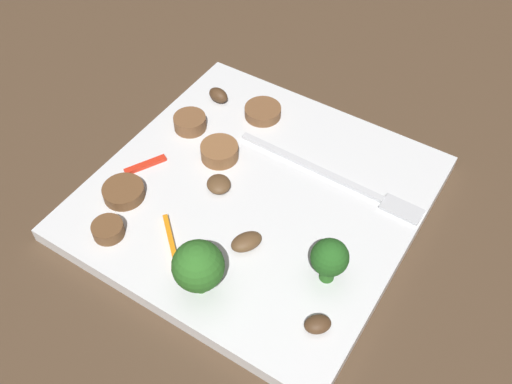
# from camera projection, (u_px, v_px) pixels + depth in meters

# --- Properties ---
(ground_plane) EXTENTS (1.40, 1.40, 0.00)m
(ground_plane) POSITION_uv_depth(u_px,v_px,m) (256.00, 202.00, 0.51)
(ground_plane) COLOR #4C3826
(plate) EXTENTS (0.27, 0.27, 0.01)m
(plate) POSITION_uv_depth(u_px,v_px,m) (256.00, 197.00, 0.50)
(plate) COLOR white
(plate) RESTS_ON ground_plane
(fork) EXTENTS (0.18, 0.02, 0.00)m
(fork) POSITION_uv_depth(u_px,v_px,m) (341.00, 181.00, 0.50)
(fork) COLOR silver
(fork) RESTS_ON plate
(broccoli_floret_0) EXTENTS (0.03, 0.03, 0.04)m
(broccoli_floret_0) POSITION_uv_depth(u_px,v_px,m) (330.00, 259.00, 0.42)
(broccoli_floret_0) COLOR #296420
(broccoli_floret_0) RESTS_ON plate
(broccoli_floret_1) EXTENTS (0.04, 0.04, 0.05)m
(broccoli_floret_1) POSITION_uv_depth(u_px,v_px,m) (198.00, 266.00, 0.41)
(broccoli_floret_1) COLOR #347525
(broccoli_floret_1) RESTS_ON plate
(sausage_slice_0) EXTENTS (0.05, 0.05, 0.01)m
(sausage_slice_0) POSITION_uv_depth(u_px,v_px,m) (219.00, 152.00, 0.52)
(sausage_slice_0) COLOR brown
(sausage_slice_0) RESTS_ON plate
(sausage_slice_1) EXTENTS (0.04, 0.04, 0.01)m
(sausage_slice_1) POSITION_uv_depth(u_px,v_px,m) (263.00, 112.00, 0.56)
(sausage_slice_1) COLOR brown
(sausage_slice_1) RESTS_ON plate
(sausage_slice_2) EXTENTS (0.03, 0.03, 0.01)m
(sausage_slice_2) POSITION_uv_depth(u_px,v_px,m) (108.00, 230.00, 0.46)
(sausage_slice_2) COLOR brown
(sausage_slice_2) RESTS_ON plate
(sausage_slice_3) EXTENTS (0.04, 0.04, 0.01)m
(sausage_slice_3) POSITION_uv_depth(u_px,v_px,m) (190.00, 122.00, 0.55)
(sausage_slice_3) COLOR brown
(sausage_slice_3) RESTS_ON plate
(sausage_slice_4) EXTENTS (0.04, 0.04, 0.01)m
(sausage_slice_4) POSITION_uv_depth(u_px,v_px,m) (124.00, 192.00, 0.49)
(sausage_slice_4) COLOR brown
(sausage_slice_4) RESTS_ON plate
(mushroom_0) EXTENTS (0.03, 0.03, 0.01)m
(mushroom_0) POSITION_uv_depth(u_px,v_px,m) (246.00, 242.00, 0.46)
(mushroom_0) COLOR brown
(mushroom_0) RESTS_ON plate
(mushroom_1) EXTENTS (0.02, 0.02, 0.01)m
(mushroom_1) POSITION_uv_depth(u_px,v_px,m) (218.00, 95.00, 0.57)
(mushroom_1) COLOR #4C331E
(mushroom_1) RESTS_ON plate
(mushroom_2) EXTENTS (0.03, 0.03, 0.01)m
(mushroom_2) POSITION_uv_depth(u_px,v_px,m) (219.00, 184.00, 0.50)
(mushroom_2) COLOR brown
(mushroom_2) RESTS_ON plate
(mushroom_3) EXTENTS (0.02, 0.02, 0.01)m
(mushroom_3) POSITION_uv_depth(u_px,v_px,m) (318.00, 324.00, 0.41)
(mushroom_3) COLOR #4C331E
(mushroom_3) RESTS_ON plate
(pepper_strip_0) EXTENTS (0.02, 0.04, 0.00)m
(pepper_strip_0) POSITION_uv_depth(u_px,v_px,m) (145.00, 165.00, 0.52)
(pepper_strip_0) COLOR red
(pepper_strip_0) RESTS_ON plate
(pepper_strip_1) EXTENTS (0.04, 0.04, 0.00)m
(pepper_strip_1) POSITION_uv_depth(u_px,v_px,m) (171.00, 243.00, 0.46)
(pepper_strip_1) COLOR orange
(pepper_strip_1) RESTS_ON plate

